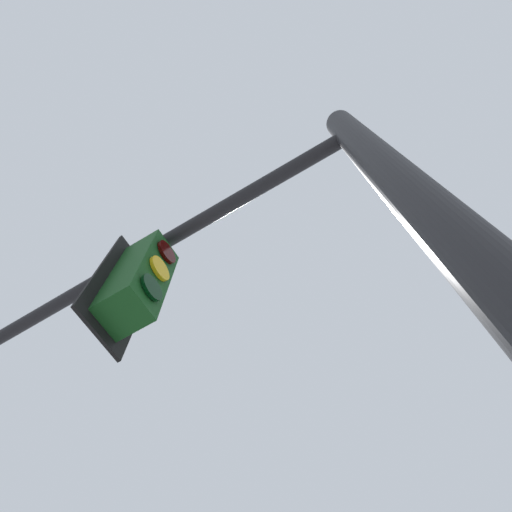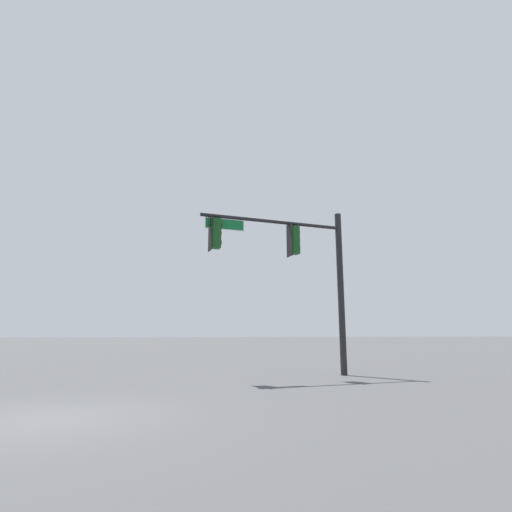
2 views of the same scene
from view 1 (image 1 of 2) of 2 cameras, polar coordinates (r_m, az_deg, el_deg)
signal_pole_near at (r=3.29m, az=-13.90°, el=-7.75°), size 5.82×1.13×6.42m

